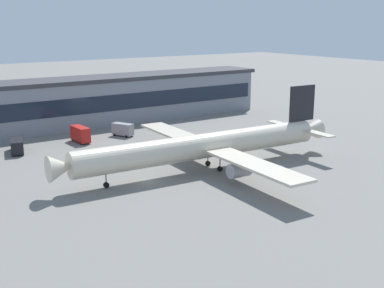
{
  "coord_description": "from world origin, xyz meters",
  "views": [
    {
      "loc": [
        -45.52,
        -82.25,
        31.08
      ],
      "look_at": [
        13.24,
        4.14,
        5.0
      ],
      "focal_mm": 46.4,
      "sensor_mm": 36.0,
      "label": 1
    }
  ],
  "objects_px": {
    "catering_truck": "(80,134)",
    "stair_truck": "(123,129)",
    "airliner": "(206,146)",
    "fuel_truck": "(17,145)"
  },
  "relations": [
    {
      "from": "airliner",
      "to": "fuel_truck",
      "type": "distance_m",
      "value": 47.65
    },
    {
      "from": "stair_truck",
      "to": "airliner",
      "type": "bearing_deg",
      "value": -89.6
    },
    {
      "from": "fuel_truck",
      "to": "stair_truck",
      "type": "relative_size",
      "value": 1.37
    },
    {
      "from": "airliner",
      "to": "catering_truck",
      "type": "distance_m",
      "value": 41.0
    },
    {
      "from": "catering_truck",
      "to": "stair_truck",
      "type": "bearing_deg",
      "value": -0.04
    },
    {
      "from": "airliner",
      "to": "stair_truck",
      "type": "relative_size",
      "value": 10.25
    },
    {
      "from": "catering_truck",
      "to": "fuel_truck",
      "type": "height_order",
      "value": "catering_truck"
    },
    {
      "from": "airliner",
      "to": "stair_truck",
      "type": "distance_m",
      "value": 38.98
    },
    {
      "from": "fuel_truck",
      "to": "airliner",
      "type": "bearing_deg",
      "value": -51.58
    },
    {
      "from": "fuel_truck",
      "to": "stair_truck",
      "type": "xyz_separation_m",
      "value": [
        29.26,
        1.6,
        0.1
      ]
    }
  ]
}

